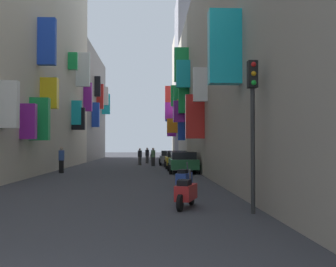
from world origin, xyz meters
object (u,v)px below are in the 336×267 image
scooter_blue (184,178)px  pedestrian_crossing (147,156)px  pedestrian_near_left (61,160)px  parked_car_grey (170,157)px  traffic_light_near_corner (253,109)px  scooter_silver (152,158)px  parked_car_green (183,162)px  parked_car_yellow (176,159)px  pedestrian_mid_street (140,157)px  pedestrian_far_away (153,157)px  scooter_red (186,192)px

scooter_blue → pedestrian_crossing: bearing=94.1°
pedestrian_crossing → pedestrian_near_left: bearing=-111.3°
parked_car_grey → pedestrian_crossing: 3.94m
traffic_light_near_corner → pedestrian_near_left: bearing=117.5°
scooter_silver → parked_car_green: bearing=-83.1°
parked_car_grey → pedestrian_crossing: pedestrian_crossing is taller
parked_car_yellow → parked_car_grey: bearing=93.0°
parked_car_green → traffic_light_near_corner: traffic_light_near_corner is taller
scooter_silver → pedestrian_crossing: (-0.52, -2.43, 0.31)m
parked_car_green → pedestrian_near_left: 8.08m
pedestrian_near_left → pedestrian_crossing: bearing=68.7°
scooter_blue → pedestrian_mid_street: size_ratio=1.15×
parked_car_grey → parked_car_yellow: 5.40m
scooter_silver → scooter_blue: size_ratio=1.03×
parked_car_yellow → scooter_silver: 11.30m
scooter_blue → pedestrian_mid_street: bearing=96.5°
pedestrian_crossing → pedestrian_mid_street: 3.56m
scooter_blue → parked_car_grey: bearing=89.0°
scooter_silver → pedestrian_near_left: 17.74m
parked_car_yellow → pedestrian_far_away: 3.74m
pedestrian_near_left → pedestrian_mid_street: pedestrian_near_left is taller
scooter_silver → pedestrian_mid_street: 6.04m
parked_car_green → traffic_light_near_corner: 16.82m
scooter_blue → pedestrian_far_away: pedestrian_far_away is taller
pedestrian_crossing → traffic_light_near_corner: bearing=-84.1°
parked_car_grey → pedestrian_crossing: size_ratio=2.59×
scooter_blue → pedestrian_mid_street: pedestrian_mid_street is taller
scooter_silver → pedestrian_crossing: size_ratio=1.17×
parked_car_yellow → scooter_blue: 16.03m
scooter_blue → pedestrian_near_left: pedestrian_near_left is taller
scooter_blue → scooter_red: (-0.35, -5.17, 0.00)m
parked_car_grey → pedestrian_far_away: bearing=-126.1°
parked_car_grey → traffic_light_near_corner: traffic_light_near_corner is taller
scooter_blue → pedestrian_far_away: 19.30m
parked_car_yellow → pedestrian_mid_street: bearing=120.5°
pedestrian_far_away → pedestrian_crossing: bearing=96.0°
pedestrian_near_left → scooter_silver: bearing=70.0°
parked_car_grey → traffic_light_near_corner: size_ratio=0.97×
scooter_silver → scooter_blue: same height
scooter_red → pedestrian_far_away: size_ratio=1.15×
parked_car_yellow → pedestrian_near_left: bearing=-145.3°
parked_car_green → scooter_red: (-1.10, -15.59, -0.28)m
parked_car_grey → pedestrian_far_away: pedestrian_far_away is taller
traffic_light_near_corner → scooter_red: bearing=148.2°
parked_car_yellow → pedestrian_crossing: size_ratio=2.81×
pedestrian_near_left → traffic_light_near_corner: (8.73, -16.74, 2.00)m
parked_car_green → parked_car_grey: bearing=92.0°
parked_car_green → parked_car_yellow: size_ratio=0.93×
parked_car_yellow → pedestrian_far_away: size_ratio=2.74×
scooter_red → traffic_light_near_corner: bearing=-31.8°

